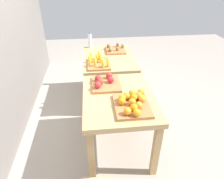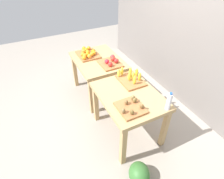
% 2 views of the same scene
% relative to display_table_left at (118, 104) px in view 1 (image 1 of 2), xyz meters
% --- Properties ---
extents(ground_plane, '(8.00, 8.00, 0.00)m').
position_rel_display_table_left_xyz_m(ground_plane, '(0.56, 0.00, -0.66)').
color(ground_plane, gray).
extents(display_table_left, '(1.04, 0.80, 0.77)m').
position_rel_display_table_left_xyz_m(display_table_left, '(0.00, 0.00, 0.00)').
color(display_table_left, tan).
rests_on(display_table_left, ground_plane).
extents(display_table_right, '(1.04, 0.80, 0.77)m').
position_rel_display_table_left_xyz_m(display_table_right, '(1.12, 0.00, 0.00)').
color(display_table_right, tan).
rests_on(display_table_right, ground_plane).
extents(orange_bin, '(0.45, 0.36, 0.11)m').
position_rel_display_table_left_xyz_m(orange_bin, '(-0.21, -0.11, 0.16)').
color(orange_bin, '#A8693B').
rests_on(orange_bin, display_table_left).
extents(apple_bin, '(0.40, 0.34, 0.11)m').
position_rel_display_table_left_xyz_m(apple_bin, '(0.26, 0.13, 0.15)').
color(apple_bin, '#A8693B').
rests_on(apple_bin, display_table_left).
extents(banana_crate, '(0.44, 0.32, 0.17)m').
position_rel_display_table_left_xyz_m(banana_crate, '(0.84, 0.18, 0.16)').
color(banana_crate, '#A8693B').
rests_on(banana_crate, display_table_right).
extents(kiwi_bin, '(0.36, 0.33, 0.10)m').
position_rel_display_table_left_xyz_m(kiwi_bin, '(1.37, -0.13, 0.14)').
color(kiwi_bin, '#A8693B').
rests_on(kiwi_bin, display_table_right).
extents(water_bottle, '(0.06, 0.06, 0.27)m').
position_rel_display_table_left_xyz_m(water_bottle, '(1.59, 0.28, 0.24)').
color(water_bottle, silver).
rests_on(water_bottle, display_table_right).
extents(watermelon_pile, '(0.71, 0.44, 0.27)m').
position_rel_display_table_left_xyz_m(watermelon_pile, '(2.04, -0.24, -0.53)').
color(watermelon_pile, '#316D2B').
rests_on(watermelon_pile, ground_plane).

